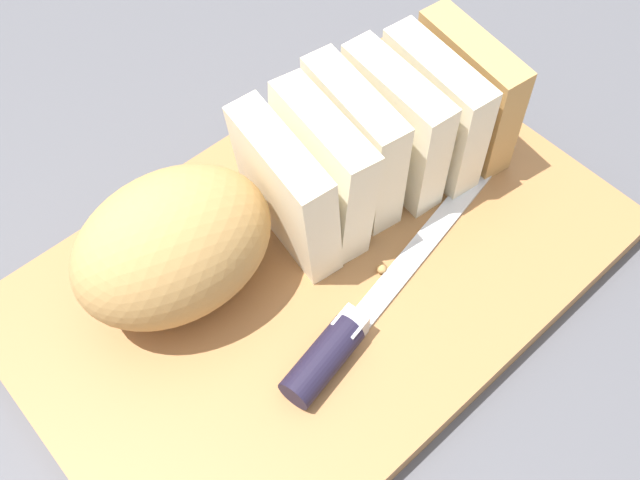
{
  "coord_description": "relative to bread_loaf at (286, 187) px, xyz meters",
  "views": [
    {
      "loc": [
        -0.18,
        -0.2,
        0.47
      ],
      "look_at": [
        0.0,
        0.0,
        0.05
      ],
      "focal_mm": 39.67,
      "sensor_mm": 36.0,
      "label": 1
    }
  ],
  "objects": [
    {
      "name": "ground_plane",
      "position": [
        -0.0,
        -0.04,
        -0.07
      ],
      "size": [
        3.0,
        3.0,
        0.0
      ],
      "primitive_type": "plane",
      "color": "#4C4C51"
    },
    {
      "name": "crumb_near_knife",
      "position": [
        -0.07,
        0.02,
        -0.05
      ],
      "size": [
        0.01,
        0.01,
        0.01
      ],
      "primitive_type": "sphere",
      "color": "tan",
      "rests_on": "cutting_board"
    },
    {
      "name": "bread_loaf",
      "position": [
        0.0,
        0.0,
        0.0
      ],
      "size": [
        0.35,
        0.14,
        0.11
      ],
      "rotation": [
        0.0,
        0.0,
        -0.13
      ],
      "color": "tan",
      "rests_on": "cutting_board"
    },
    {
      "name": "cutting_board",
      "position": [
        -0.0,
        -0.04,
        -0.06
      ],
      "size": [
        0.44,
        0.29,
        0.02
      ],
      "primitive_type": "cube",
      "rotation": [
        0.0,
        0.0,
        -0.01
      ],
      "color": "#9E6B3D",
      "rests_on": "ground_plane"
    },
    {
      "name": "crumb_stray_left",
      "position": [
        0.03,
        -0.07,
        -0.05
      ],
      "size": [
        0.01,
        0.01,
        0.01
      ],
      "primitive_type": "sphere",
      "color": "tan",
      "rests_on": "cutting_board"
    },
    {
      "name": "crumb_near_loaf",
      "position": [
        -0.05,
        0.01,
        -0.05
      ],
      "size": [
        0.0,
        0.0,
        0.0
      ],
      "primitive_type": "sphere",
      "color": "tan",
      "rests_on": "cutting_board"
    },
    {
      "name": "bread_knife",
      "position": [
        -0.03,
        -0.1,
        -0.04
      ],
      "size": [
        0.28,
        0.07,
        0.02
      ],
      "rotation": [
        0.0,
        0.0,
        0.18
      ],
      "color": "silver",
      "rests_on": "cutting_board"
    }
  ]
}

